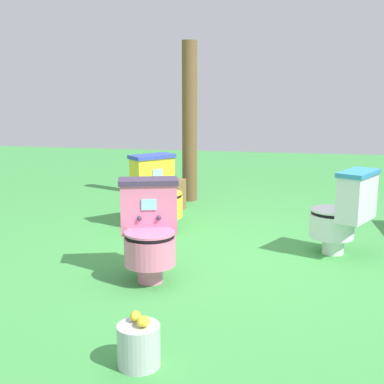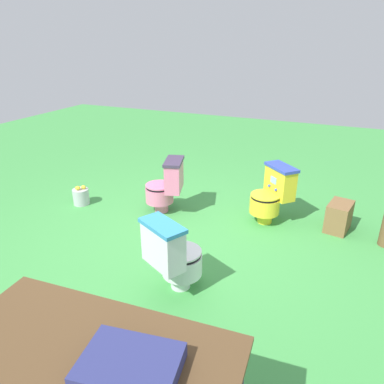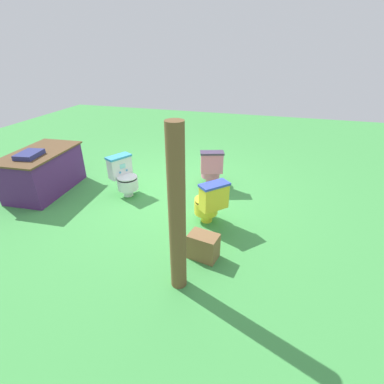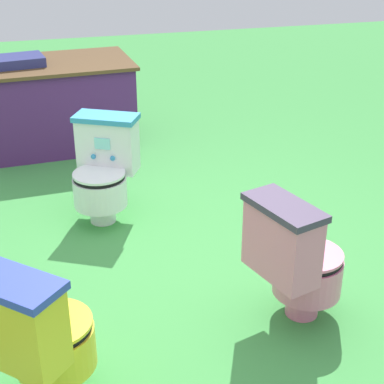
% 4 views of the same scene
% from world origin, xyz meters
% --- Properties ---
extents(ground, '(14.00, 14.00, 0.00)m').
position_xyz_m(ground, '(0.00, 0.00, 0.00)').
color(ground, '#429947').
extents(toilet_pink, '(0.59, 0.53, 0.73)m').
position_xyz_m(toilet_pink, '(0.45, -0.67, 0.37)').
color(toilet_pink, pink).
rests_on(toilet_pink, ground).
extents(toilet_yellow, '(0.63, 0.63, 0.73)m').
position_xyz_m(toilet_yellow, '(-0.88, -0.94, 0.37)').
color(toilet_yellow, yellow).
rests_on(toilet_yellow, ground).
extents(toilet_white, '(0.59, 0.62, 0.73)m').
position_xyz_m(toilet_white, '(-0.36, 0.76, 0.37)').
color(toilet_white, white).
rests_on(toilet_white, ground).
extents(wooden_post, '(0.18, 0.18, 1.90)m').
position_xyz_m(wooden_post, '(-2.21, -0.88, 0.95)').
color(wooden_post, brown).
rests_on(wooden_post, ground).
extents(small_crate, '(0.31, 0.41, 0.35)m').
position_xyz_m(small_crate, '(-1.68, -1.04, 0.17)').
color(small_crate, brown).
rests_on(small_crate, ground).
extents(lemon_bucket, '(0.22, 0.22, 0.28)m').
position_xyz_m(lemon_bucket, '(1.65, -0.40, 0.12)').
color(lemon_bucket, '#B7B7BF').
rests_on(lemon_bucket, ground).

